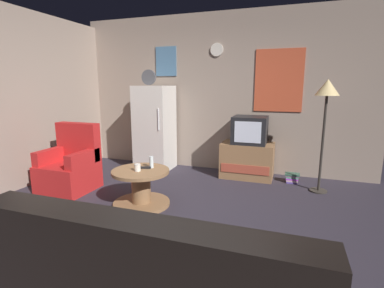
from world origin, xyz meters
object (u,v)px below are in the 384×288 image
Objects in this scene: remote_control at (145,168)px; wine_glass at (151,162)px; fridge at (155,128)px; book_stack at (292,178)px; armchair at (71,167)px; crt_tv at (250,130)px; tv_stand at (247,160)px; mug_ceramic_white at (137,167)px; coffee_table at (141,188)px; standing_lamp at (327,96)px.

wine_glass is at bearing 24.16° from remote_control.
fridge reaches higher than book_stack.
armchair is 3.37m from book_stack.
armchair is at bearing -148.87° from crt_tv.
tv_stand is 1.56× the size of crt_tv.
wine_glass is at bearing -125.06° from crt_tv.
wine_glass is 1.67× the size of mug_ceramic_white.
coffee_table is at bearing 77.02° from mug_ceramic_white.
standing_lamp is 17.67× the size of mug_ceramic_white.
armchair is (-1.25, 0.18, 0.11)m from coffee_table.
book_stack is at bearing -0.18° from fridge.
wine_glass is at bearing -124.41° from tv_stand.
crt_tv is at bearing -2.28° from tv_stand.
coffee_table is 8.00× the size of mug_ceramic_white.
wine_glass is (0.09, 0.14, 0.31)m from coffee_table.
fridge is at bearing 114.56° from wine_glass.
mug_ceramic_white reaches higher than remote_control.
wine_glass is 0.21m from mug_ceramic_white.
fridge is at bearing -178.34° from crt_tv.
fridge is 11.80× the size of wine_glass.
coffee_table is at bearing -8.19° from armchair.
book_stack is (3.07, 1.38, -0.26)m from armchair.
fridge is 1.74m from coffee_table.
remote_control is 2.36m from book_stack.
crt_tv reaches higher than armchair.
fridge is 1.60m from armchair.
standing_lamp reaches higher than mug_ceramic_white.
standing_lamp is 2.62m from remote_control.
armchair reaches higher than mug_ceramic_white.
standing_lamp reaches higher than remote_control.
crt_tv reaches higher than wine_glass.
fridge reaches higher than coffee_table.
standing_lamp is 2.21× the size of coffee_table.
fridge reaches higher than standing_lamp.
book_stack is at bearing 40.62° from coffee_table.
coffee_table is 0.75× the size of armchair.
armchair reaches higher than coffee_table.
mug_ceramic_white is 0.14m from remote_control.
book_stack is at bearing 21.18° from remote_control.
wine_glass is 0.11m from remote_control.
mug_ceramic_white is (-0.01, -0.05, 0.28)m from coffee_table.
wine_glass reaches higher than tv_stand.
coffee_table is 0.35m from wine_glass.
wine_glass reaches higher than remote_control.
tv_stand is 0.87× the size of armchair.
crt_tv is 2.47× the size of book_stack.
mug_ceramic_white is at bearing -122.51° from remote_control.
remote_control reaches higher than coffee_table.
armchair reaches higher than book_stack.
mug_ceramic_white is (0.55, -1.62, -0.25)m from fridge.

